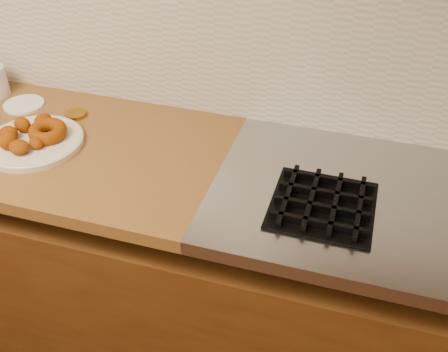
# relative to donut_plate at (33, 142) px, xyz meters

# --- Properties ---
(base_cabinet) EXTENTS (3.60, 0.60, 0.77)m
(base_cabinet) POSITION_rel_donut_plate_xyz_m (0.07, 0.05, -0.52)
(base_cabinet) COLOR #533111
(base_cabinet) RESTS_ON floor
(backsplash) EXTENTS (3.60, 0.02, 0.60)m
(backsplash) POSITION_rel_donut_plate_xyz_m (0.07, 0.35, 0.29)
(backsplash) COLOR beige
(backsplash) RESTS_ON wall_back
(donut_plate) EXTENTS (0.29, 0.29, 0.02)m
(donut_plate) POSITION_rel_donut_plate_xyz_m (0.00, 0.00, 0.00)
(donut_plate) COLOR beige
(donut_plate) RESTS_ON butcher_block
(ring_donut) EXTENTS (0.16, 0.16, 0.05)m
(ring_donut) POSITION_rel_donut_plate_xyz_m (0.04, 0.03, 0.03)
(ring_donut) COLOR #7B3405
(ring_donut) RESTS_ON donut_plate
(fried_dough_chunks) EXTENTS (0.17, 0.22, 0.05)m
(fried_dough_chunks) POSITION_rel_donut_plate_xyz_m (-0.03, -0.01, 0.03)
(fried_dough_chunks) COLOR #7B3405
(fried_dough_chunks) RESTS_ON donut_plate
(tub_lid) EXTENTS (0.14, 0.14, 0.01)m
(tub_lid) POSITION_rel_donut_plate_xyz_m (-0.17, 0.20, -0.00)
(tub_lid) COLOR white
(tub_lid) RESTS_ON butcher_block
(brass_jar_lid) EXTENTS (0.08, 0.08, 0.01)m
(brass_jar_lid) POSITION_rel_donut_plate_xyz_m (0.03, 0.19, -0.00)
(brass_jar_lid) COLOR #9D6D17
(brass_jar_lid) RESTS_ON butcher_block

